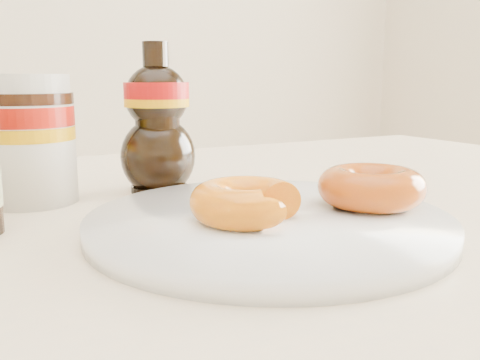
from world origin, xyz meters
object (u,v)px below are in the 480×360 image
plate (268,222)px  donut_bitten (246,202)px  dining_table (187,309)px  donut_whole (371,187)px  nutella_jar (28,134)px  syrup_bottle (157,118)px

plate → donut_bitten: (-0.03, -0.01, 0.02)m
dining_table → donut_bitten: bearing=-72.7°
dining_table → donut_whole: 0.20m
donut_whole → nutella_jar: size_ratio=0.73×
donut_bitten → nutella_jar: size_ratio=0.68×
donut_bitten → nutella_jar: bearing=139.5°
plate → donut_whole: bearing=-9.3°
nutella_jar → plate: bearing=-52.3°
donut_bitten → nutella_jar: nutella_jar is taller
dining_table → donut_bitten: size_ratio=15.88×
donut_whole → nutella_jar: nutella_jar is taller
donut_bitten → nutella_jar: (-0.13, 0.21, 0.04)m
dining_table → plate: (0.05, -0.06, 0.09)m
dining_table → plate: bearing=-51.6°
syrup_bottle → plate: bearing=-82.6°
nutella_jar → syrup_bottle: (0.13, -0.01, 0.01)m
dining_table → nutella_jar: size_ratio=10.86×
plate → donut_bitten: size_ratio=3.39×
plate → nutella_jar: bearing=127.7°
plate → nutella_jar: size_ratio=2.32×
nutella_jar → donut_bitten: bearing=-58.6°
dining_table → nutella_jar: (-0.11, 0.14, 0.15)m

